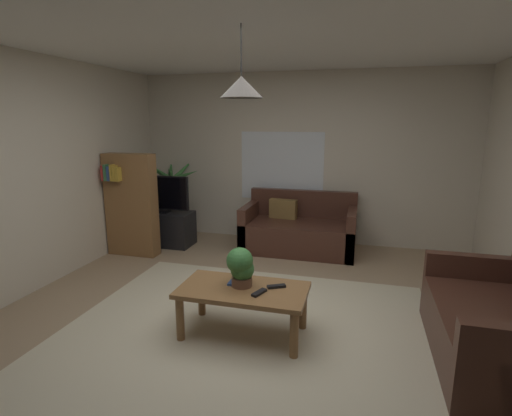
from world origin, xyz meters
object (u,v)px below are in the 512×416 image
remote_on_table_1 (276,286)px  tv (160,194)px  tv_stand (163,228)px  book_on_table_0 (237,283)px  potted_plant_on_table (240,265)px  remote_on_table_0 (259,293)px  coffee_table (243,295)px  potted_palm_corner (173,201)px  bookshelf_corner (131,204)px  couch_right_side (500,330)px  pendant_lamp (241,87)px  couch_under_window (299,231)px

remote_on_table_1 → tv: (-2.19, 2.04, 0.34)m
tv_stand → book_on_table_0: bearing=-48.5°
potted_plant_on_table → tv: 2.81m
remote_on_table_0 → tv_stand: tv_stand is taller
potted_plant_on_table → tv_stand: size_ratio=0.38×
coffee_table → tv: tv is taller
remote_on_table_0 → potted_palm_corner: potted_palm_corner is taller
remote_on_table_0 → tv_stand: size_ratio=0.18×
remote_on_table_1 → bookshelf_corner: bookshelf_corner is taller
couch_right_side → remote_on_table_0: (-1.84, -0.19, 0.17)m
coffee_table → book_on_table_0: size_ratio=7.24×
potted_plant_on_table → tv: bearing=132.0°
tv_stand → pendant_lamp: size_ratio=1.68×
tv → bookshelf_corner: (-0.19, -0.49, -0.07)m
remote_on_table_0 → remote_on_table_1: 0.20m
tv → remote_on_table_1: bearing=-43.0°
couch_right_side → tv_stand: couch_right_side is taller
book_on_table_0 → remote_on_table_1: size_ratio=0.94×
couch_right_side → remote_on_table_0: couch_right_side is taller
book_on_table_0 → tv_stand: tv_stand is taller
remote_on_table_0 → potted_palm_corner: bearing=-30.6°
book_on_table_0 → pendant_lamp: 1.64m
book_on_table_0 → tv: 2.78m
remote_on_table_1 → remote_on_table_0: bearing=116.9°
pendant_lamp → book_on_table_0: bearing=138.4°
potted_plant_on_table → pendant_lamp: 1.46m
couch_under_window → book_on_table_0: bearing=-94.1°
remote_on_table_0 → potted_plant_on_table: potted_plant_on_table is taller
book_on_table_0 → bookshelf_corner: bearing=142.3°
potted_plant_on_table → tv: size_ratio=0.39×
tv → couch_under_window: bearing=8.2°
coffee_table → book_on_table_0: bearing=138.4°
book_on_table_0 → potted_palm_corner: bearing=126.5°
tv → remote_on_table_0: bearing=-46.6°
couch_under_window → remote_on_table_1: 2.34m
couch_under_window → tv: 2.09m
couch_right_side → tv: bearing=-117.2°
couch_under_window → potted_plant_on_table: 2.40m
remote_on_table_1 → tv_stand: (-2.19, 2.06, -0.19)m
tv_stand → bookshelf_corner: bookshelf_corner is taller
tv → potted_palm_corner: (-0.07, 0.53, -0.21)m
coffee_table → pendant_lamp: 1.72m
bookshelf_corner → pendant_lamp: size_ratio=2.62×
remote_on_table_1 → bookshelf_corner: size_ratio=0.11×
potted_palm_corner → bookshelf_corner: bookshelf_corner is taller
remote_on_table_0 → potted_palm_corner: size_ratio=0.12×
potted_plant_on_table → remote_on_table_0: bearing=-30.3°
remote_on_table_1 → potted_plant_on_table: (-0.31, -0.05, 0.18)m
remote_on_table_1 → bookshelf_corner: 2.85m
couch_right_side → remote_on_table_1: size_ratio=9.11×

